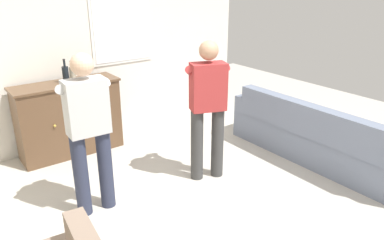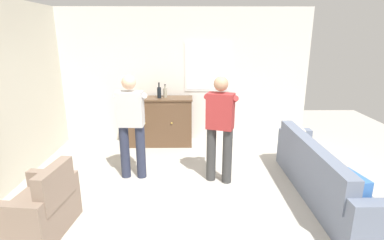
{
  "view_description": "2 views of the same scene",
  "coord_description": "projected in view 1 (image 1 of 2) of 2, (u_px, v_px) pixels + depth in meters",
  "views": [
    {
      "loc": [
        -2.06,
        -2.54,
        2.34
      ],
      "look_at": [
        0.04,
        0.27,
        0.98
      ],
      "focal_mm": 35.0,
      "sensor_mm": 36.0,
      "label": 1
    },
    {
      "loc": [
        0.06,
        -3.72,
        2.28
      ],
      "look_at": [
        0.11,
        0.15,
        1.16
      ],
      "focal_mm": 28.0,
      "sensor_mm": 36.0,
      "label": 2
    }
  ],
  "objects": [
    {
      "name": "person_standing_left",
      "position": [
        88.0,
        128.0,
        3.69
      ],
      "size": [
        0.56,
        0.48,
        1.68
      ],
      "color": "#282D42",
      "rests_on": "ground"
    },
    {
      "name": "couch",
      "position": [
        313.0,
        139.0,
        4.94
      ],
      "size": [
        0.57,
        2.57,
        0.83
      ],
      "color": "slate",
      "rests_on": "ground"
    },
    {
      "name": "person_standing_right",
      "position": [
        208.0,
        105.0,
        4.34
      ],
      "size": [
        0.52,
        0.52,
        1.68
      ],
      "color": "#383838",
      "rests_on": "ground"
    },
    {
      "name": "sideboard_cabinet",
      "position": [
        69.0,
        118.0,
        5.12
      ],
      "size": [
        1.39,
        0.49,
        1.02
      ],
      "color": "brown",
      "rests_on": "ground"
    },
    {
      "name": "bottle_wine_green",
      "position": [
        72.0,
        73.0,
        5.01
      ],
      "size": [
        0.08,
        0.08,
        0.27
      ],
      "color": "gray",
      "rests_on": "sideboard_cabinet"
    },
    {
      "name": "ground",
      "position": [
        204.0,
        216.0,
        3.89
      ],
      "size": [
        10.4,
        10.4,
        0.0
      ],
      "primitive_type": "plane",
      "color": "#B2ADA3"
    },
    {
      "name": "bottle_liquor_amber",
      "position": [
        66.0,
        74.0,
        4.88
      ],
      "size": [
        0.08,
        0.08,
        0.32
      ],
      "color": "black",
      "rests_on": "sideboard_cabinet"
    },
    {
      "name": "wall_back_with_window",
      "position": [
        91.0,
        45.0,
        5.37
      ],
      "size": [
        5.2,
        0.15,
        2.8
      ],
      "color": "silver",
      "rests_on": "ground"
    }
  ]
}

